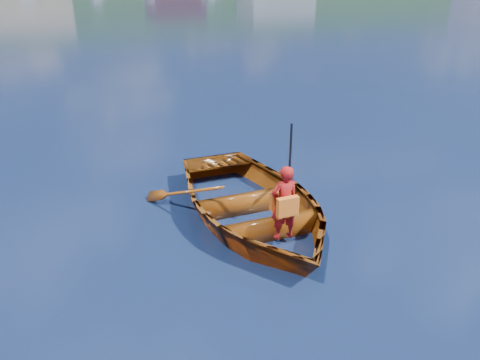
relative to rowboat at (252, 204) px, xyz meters
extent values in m
plane|color=#142E41|center=(-0.55, -0.35, -0.30)|extent=(600.00, 600.00, 0.00)
imported|color=maroon|center=(0.00, 0.00, 0.00)|extent=(3.22, 4.44, 0.91)
imported|color=red|center=(0.13, -0.90, 0.40)|extent=(0.45, 0.30, 1.21)
cube|color=orange|center=(0.13, -1.02, 0.40)|extent=(0.34, 0.11, 0.30)
cube|color=orange|center=(0.13, -0.78, 0.40)|extent=(0.34, 0.09, 0.30)
cube|color=orange|center=(0.13, -0.90, 0.22)|extent=(0.30, 0.23, 0.05)
cylinder|color=black|center=(0.29, -0.76, 0.70)|extent=(0.04, 0.04, 1.81)
camera|label=1|loc=(-2.97, -6.51, 3.58)|focal=35.00mm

